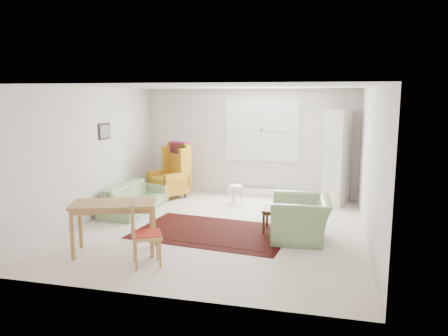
% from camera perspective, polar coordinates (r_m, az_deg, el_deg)
% --- Properties ---
extents(room, '(5.04, 5.54, 2.51)m').
position_cam_1_polar(room, '(7.80, -0.02, 1.38)').
color(room, beige).
rests_on(room, ground).
extents(rug, '(2.78, 1.96, 0.03)m').
position_cam_1_polar(rug, '(7.68, -1.54, -8.29)').
color(rug, black).
rests_on(rug, ground).
extents(sofa, '(0.80, 1.89, 0.75)m').
position_cam_1_polar(sofa, '(9.17, -11.56, -3.15)').
color(sofa, '#7C9B67').
rests_on(sofa, ground).
extents(armchair, '(1.03, 1.15, 0.84)m').
position_cam_1_polar(armchair, '(7.34, 9.99, -5.97)').
color(armchair, '#7C9B67').
rests_on(armchair, ground).
extents(wingback_chair, '(1.04, 1.05, 1.28)m').
position_cam_1_polar(wingback_chair, '(10.12, -7.27, -0.32)').
color(wingback_chair, '#B67F1C').
rests_on(wingback_chair, ground).
extents(coffee_table, '(0.51, 0.51, 0.42)m').
position_cam_1_polar(coffee_table, '(7.75, 7.00, -6.69)').
color(coffee_table, '#462815').
rests_on(coffee_table, ground).
extents(stool, '(0.37, 0.37, 0.40)m').
position_cam_1_polar(stool, '(9.64, 1.57, -3.41)').
color(stool, white).
rests_on(stool, ground).
extents(cabinet, '(0.65, 0.91, 2.04)m').
position_cam_1_polar(cabinet, '(9.73, 14.58, 1.33)').
color(cabinet, white).
rests_on(cabinet, ground).
extents(desk, '(1.37, 0.99, 0.78)m').
position_cam_1_polar(desk, '(6.84, -14.07, -7.55)').
color(desk, '#A57C42').
rests_on(desk, ground).
extents(desk_chair, '(0.55, 0.55, 0.92)m').
position_cam_1_polar(desk_chair, '(6.24, -10.09, -8.42)').
color(desk_chair, '#A57C42').
rests_on(desk_chair, ground).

